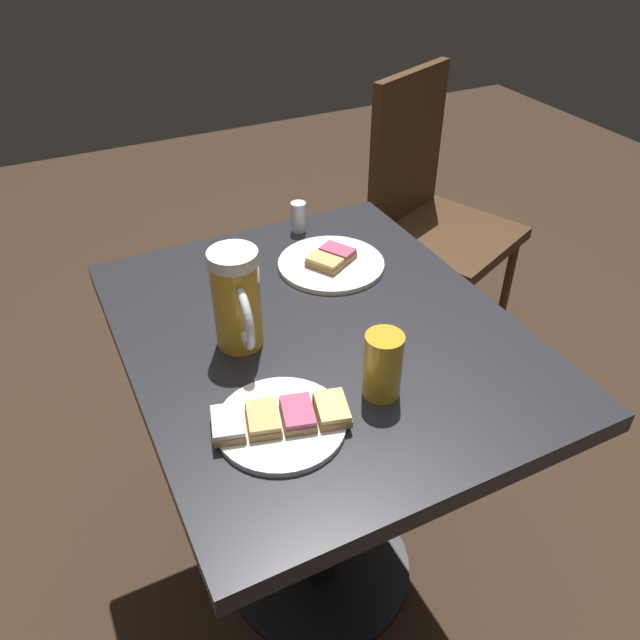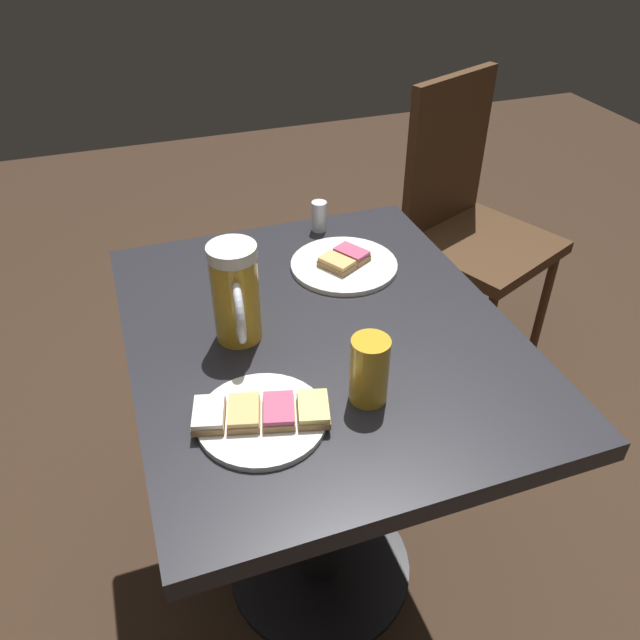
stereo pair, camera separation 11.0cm
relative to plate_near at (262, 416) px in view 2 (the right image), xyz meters
The scene contains 8 objects.
ground_plane 0.79m from the plate_near, 130.16° to the right, with size 6.00×6.00×0.00m, color #382619.
cafe_table 0.30m from the plate_near, 130.16° to the right, with size 0.66×0.80×0.74m.
plate_near is the anchor object (origin of this frame).
plate_far 0.45m from the plate_near, 126.57° to the right, with size 0.22×0.22×0.03m.
beer_mug 0.22m from the plate_near, 94.41° to the right, with size 0.08×0.14×0.18m.
beer_glass_small 0.17m from the plate_near, behind, with size 0.06×0.06×0.11m, color gold.
salt_shaker 0.60m from the plate_near, 117.37° to the right, with size 0.03×0.03×0.07m, color silver.
cafe_chair 1.20m from the plate_near, 136.07° to the right, with size 0.50×0.50×0.94m.
Camera 2 is at (0.29, 0.83, 1.42)m, focal length 35.34 mm.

